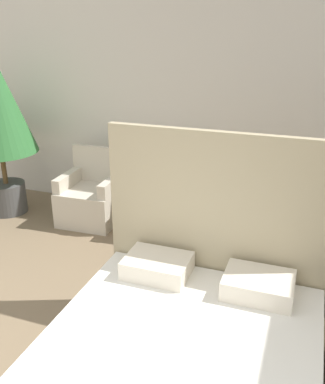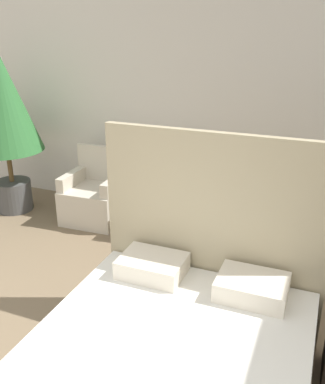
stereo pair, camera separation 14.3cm
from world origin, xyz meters
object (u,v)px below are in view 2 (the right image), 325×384
object	(u,v)px
bed	(165,375)
potted_palm	(2,106)
armchair_near_window_right	(171,211)
armchair_near_window_left	(95,199)

from	to	relation	value
bed	potted_palm	distance (m)	3.84
armchair_near_window_right	bed	bearing A→B (deg)	-73.18
armchair_near_window_right	armchair_near_window_left	bearing A→B (deg)	176.75
armchair_near_window_right	potted_palm	distance (m)	2.38
armchair_near_window_left	potted_palm	distance (m)	1.57
bed	armchair_near_window_left	xyz separation A→B (m)	(-1.84, 2.32, -0.04)
bed	potted_palm	xyz separation A→B (m)	(-2.97, 2.20, 1.03)
armchair_near_window_left	armchair_near_window_right	bearing A→B (deg)	-2.32
armchair_near_window_right	potted_palm	bearing A→B (deg)	179.96
armchair_near_window_left	potted_palm	xyz separation A→B (m)	(-1.14, -0.12, 1.07)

